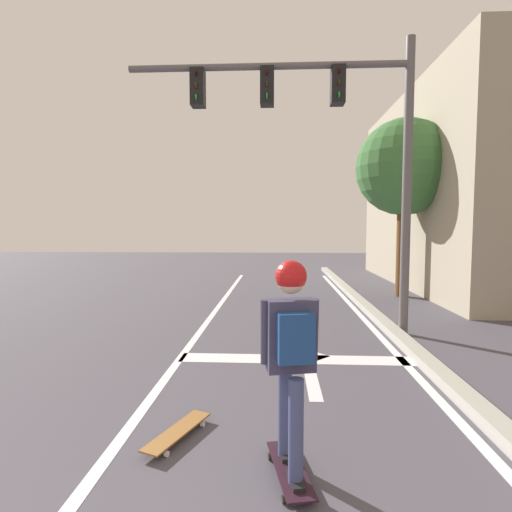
% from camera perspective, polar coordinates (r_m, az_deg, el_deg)
% --- Properties ---
extents(lane_line_center, '(0.12, 20.00, 0.01)m').
position_cam_1_polar(lane_line_center, '(6.40, -10.19, -13.44)').
color(lane_line_center, silver).
rests_on(lane_line_center, ground).
extents(lane_line_curbside, '(0.12, 20.00, 0.01)m').
position_cam_1_polar(lane_line_curbside, '(6.49, 19.60, -13.35)').
color(lane_line_curbside, silver).
rests_on(lane_line_curbside, ground).
extents(stop_bar, '(3.37, 0.40, 0.01)m').
position_cam_1_polar(stop_bar, '(6.12, 5.58, -14.21)').
color(stop_bar, silver).
rests_on(stop_bar, ground).
extents(lane_arrow_stem, '(0.16, 1.40, 0.01)m').
position_cam_1_polar(lane_arrow_stem, '(5.44, 7.79, -16.62)').
color(lane_arrow_stem, silver).
rests_on(lane_arrow_stem, ground).
extents(lane_arrow_head, '(0.71, 0.71, 0.01)m').
position_cam_1_polar(lane_arrow_head, '(6.24, 7.13, -13.86)').
color(lane_arrow_head, silver).
rests_on(lane_arrow_head, ground).
extents(curb_strip, '(0.24, 24.00, 0.14)m').
position_cam_1_polar(curb_strip, '(6.55, 21.77, -12.64)').
color(curb_strip, '#A09F94').
rests_on(curb_strip, ground).
extents(skateboard, '(0.37, 0.81, 0.08)m').
position_cam_1_polar(skateboard, '(3.53, 4.76, -27.69)').
color(skateboard, black).
rests_on(skateboard, ground).
extents(skater, '(0.44, 0.61, 1.60)m').
position_cam_1_polar(skater, '(3.10, 4.96, -11.67)').
color(skater, '#3E4672').
rests_on(skater, skateboard).
extents(spare_skateboard, '(0.48, 0.84, 0.08)m').
position_cam_1_polar(spare_skateboard, '(4.09, -10.96, -23.07)').
color(spare_skateboard, olive).
rests_on(spare_skateboard, ground).
extents(traffic_signal_mast, '(4.98, 0.34, 5.17)m').
position_cam_1_polar(traffic_signal_mast, '(7.56, 9.33, 17.93)').
color(traffic_signal_mast, '#5F5A5B').
rests_on(traffic_signal_mast, ground).
extents(roadside_tree, '(2.60, 2.60, 4.83)m').
position_cam_1_polar(roadside_tree, '(11.94, 20.09, 11.48)').
color(roadside_tree, brown).
rests_on(roadside_tree, ground).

